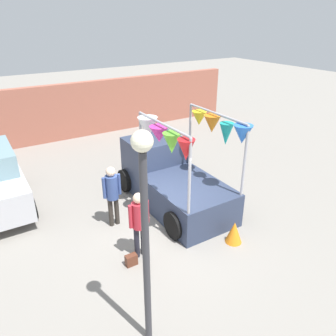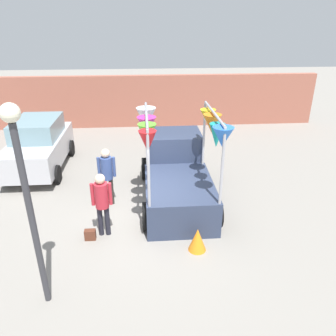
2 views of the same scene
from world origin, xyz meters
name	(u,v)px [view 1 (image 1 of 2)]	position (x,y,z in m)	size (l,w,h in m)	color
ground_plane	(162,227)	(0.00, 0.00, 0.00)	(60.00, 60.00, 0.00)	gray
vendor_truck	(170,175)	(1.00, 1.16, 0.91)	(2.48, 4.11, 3.00)	#2D3851
person_customer	(139,219)	(-1.05, -0.71, 1.07)	(0.53, 0.34, 1.75)	black
person_vendor	(112,191)	(-1.06, 0.85, 1.09)	(0.53, 0.34, 1.80)	#2D2823
handbag	(131,260)	(-1.40, -0.91, 0.14)	(0.28, 0.16, 0.28)	#592D1E
street_lamp	(145,219)	(-1.99, -2.85, 2.62)	(0.32, 0.32, 4.03)	#333338
brick_boundary_wall	(66,112)	(0.00, 8.77, 1.30)	(18.00, 0.36, 2.60)	#9E5947
folded_kite_bundle_tangerine	(234,232)	(1.27, -1.53, 0.30)	(0.44, 0.44, 0.60)	orange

